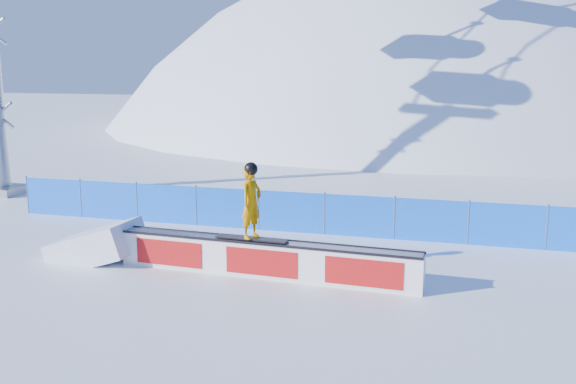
# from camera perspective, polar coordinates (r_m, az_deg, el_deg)

# --- Properties ---
(ground) EXTENTS (160.00, 160.00, 0.00)m
(ground) POSITION_cam_1_polar(r_m,az_deg,el_deg) (14.26, 3.33, -8.60)
(ground) COLOR white
(ground) RESTS_ON ground
(snow_hill) EXTENTS (64.00, 64.00, 64.00)m
(snow_hill) POSITION_cam_1_polar(r_m,az_deg,el_deg) (59.73, 11.87, -11.42)
(snow_hill) COLOR white
(snow_hill) RESTS_ON ground
(safety_fence) EXTENTS (22.05, 0.05, 1.30)m
(safety_fence) POSITION_cam_1_polar(r_m,az_deg,el_deg) (18.34, 6.33, -2.16)
(safety_fence) COLOR blue
(safety_fence) RESTS_ON ground
(rail_box) EXTENTS (7.29, 0.85, 0.87)m
(rail_box) POSITION_cam_1_polar(r_m,az_deg,el_deg) (14.91, -2.07, -5.95)
(rail_box) COLOR white
(rail_box) RESTS_ON ground
(snow_ramp) EXTENTS (2.35, 1.54, 1.43)m
(snow_ramp) POSITION_cam_1_polar(r_m,az_deg,el_deg) (17.09, -16.58, -5.67)
(snow_ramp) COLOR white
(snow_ramp) RESTS_ON ground
(snowboarder) EXTENTS (1.74, 0.71, 1.80)m
(snowboarder) POSITION_cam_1_polar(r_m,az_deg,el_deg) (14.68, -3.28, -0.87)
(snowboarder) COLOR black
(snowboarder) RESTS_ON rail_box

